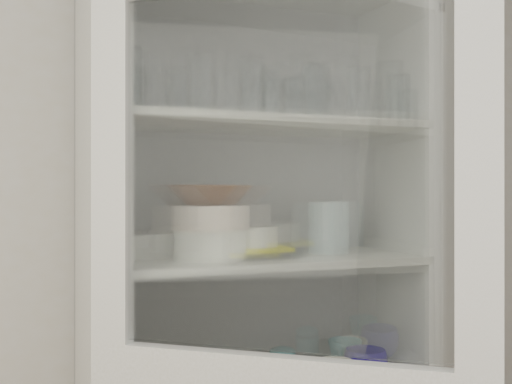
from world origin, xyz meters
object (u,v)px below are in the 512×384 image
object	(u,v)px
goblet_0	(136,91)
mug_teal	(345,355)
goblet_3	(323,101)
plate_stack_back	(144,245)
white_canister	(116,383)
cream_bowl	(210,217)
goblet_2	(296,99)
teal_jar	(283,368)
yellow_trivet	(255,249)
grey_bowl_stack	(329,227)
mug_white	(335,378)
glass_platter	(255,253)
white_ramekin	(255,236)
mug_blue	(365,366)
pantry_cabinet	(248,358)
goblet_1	(263,96)
plate_stack_front	(210,245)
terracotta_bowl	(210,195)

from	to	relation	value
goblet_0	mug_teal	bearing A→B (deg)	-1.16
goblet_3	plate_stack_back	world-z (taller)	goblet_3
goblet_0	white_canister	xyz separation A→B (m)	(-0.07, -0.06, -0.82)
cream_bowl	goblet_0	bearing A→B (deg)	143.69
goblet_2	teal_jar	bearing A→B (deg)	-135.19
plate_stack_back	teal_jar	bearing A→B (deg)	-11.06
yellow_trivet	white_canister	xyz separation A→B (m)	(-0.40, 0.03, -0.36)
grey_bowl_stack	mug_white	world-z (taller)	grey_bowl_stack
glass_platter	white_ramekin	world-z (taller)	white_ramekin
mug_blue	white_ramekin	bearing A→B (deg)	145.48
pantry_cabinet	mug_white	xyz separation A→B (m)	(0.19, -0.20, -0.03)
glass_platter	mug_white	size ratio (longest dim) A/B	2.65
goblet_0	plate_stack_back	size ratio (longest dim) A/B	0.88
white_ramekin	mug_teal	distance (m)	0.55
goblet_0	mug_blue	distance (m)	1.08
goblet_2	glass_platter	world-z (taller)	goblet_2
white_canister	teal_jar	bearing A→B (deg)	-0.03
mug_white	white_ramekin	bearing A→B (deg)	143.64
cream_bowl	pantry_cabinet	bearing A→B (deg)	34.64
goblet_0	goblet_3	world-z (taller)	goblet_3
goblet_3	mug_teal	world-z (taller)	goblet_3
cream_bowl	glass_platter	size ratio (longest dim) A/B	0.76
goblet_0	mug_white	size ratio (longest dim) A/B	1.51
plate_stack_back	white_canister	xyz separation A→B (m)	(-0.09, -0.08, -0.38)
goblet_1	plate_stack_front	size ratio (longest dim) A/B	0.92
goblet_2	plate_stack_back	bearing A→B (deg)	-179.07
goblet_0	mug_white	world-z (taller)	goblet_0
glass_platter	teal_jar	size ratio (longest dim) A/B	2.94
mug_blue	mug_teal	bearing A→B (deg)	61.03
goblet_1	teal_jar	size ratio (longest dim) A/B	1.90
goblet_1	white_canister	size ratio (longest dim) A/B	1.58
goblet_3	white_canister	size ratio (longest dim) A/B	1.57
goblet_0	mug_white	bearing A→B (deg)	-22.43
plate_stack_front	white_canister	xyz separation A→B (m)	(-0.25, 0.07, -0.38)
mug_white	terracotta_bowl	bearing A→B (deg)	161.52
grey_bowl_stack	mug_white	distance (m)	0.45
grey_bowl_stack	mug_white	bearing A→B (deg)	-110.81
grey_bowl_stack	mug_teal	bearing A→B (deg)	37.30
cream_bowl	white_ramekin	distance (m)	0.17
white_ramekin	grey_bowl_stack	world-z (taller)	grey_bowl_stack
cream_bowl	mug_blue	xyz separation A→B (m)	(0.49, -0.02, -0.46)
goblet_3	plate_stack_front	bearing A→B (deg)	-159.19
goblet_2	white_ramekin	distance (m)	0.49
mug_blue	teal_jar	bearing A→B (deg)	133.95
goblet_1	mug_white	size ratio (longest dim) A/B	1.71
plate_stack_front	terracotta_bowl	xyz separation A→B (m)	(-0.00, 0.00, 0.14)
goblet_0	grey_bowl_stack	distance (m)	0.72
white_ramekin	white_canister	world-z (taller)	white_ramekin
pantry_cabinet	glass_platter	xyz separation A→B (m)	(-0.01, -0.07, 0.33)
glass_platter	white_canister	xyz separation A→B (m)	(-0.40, 0.03, -0.35)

